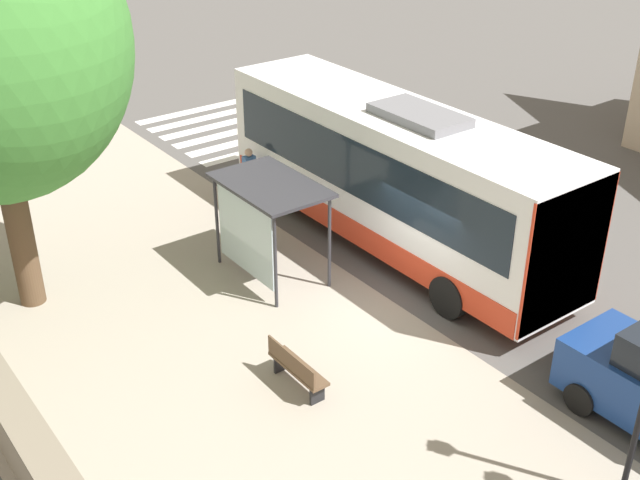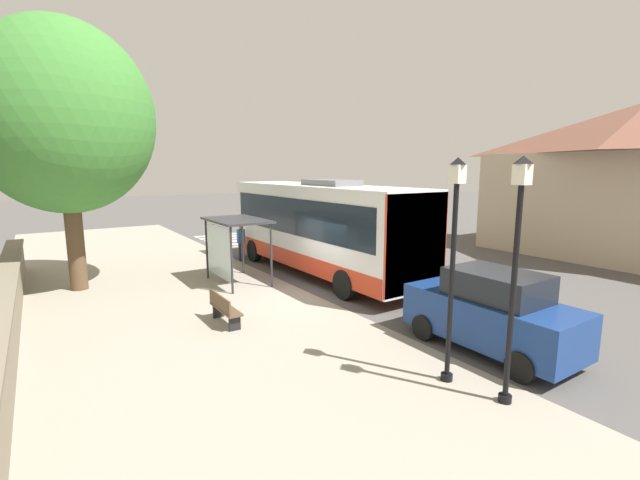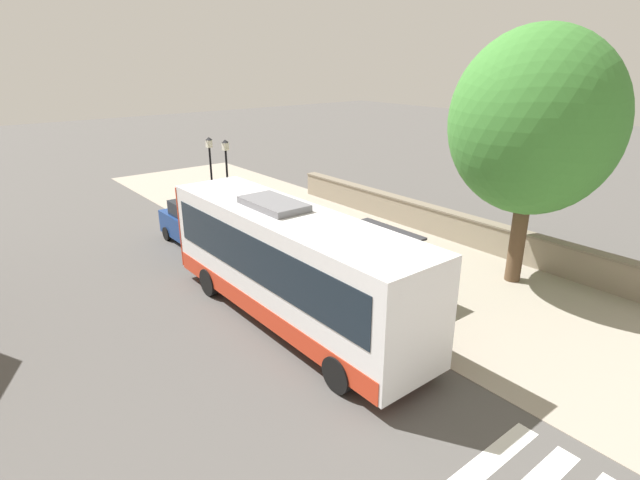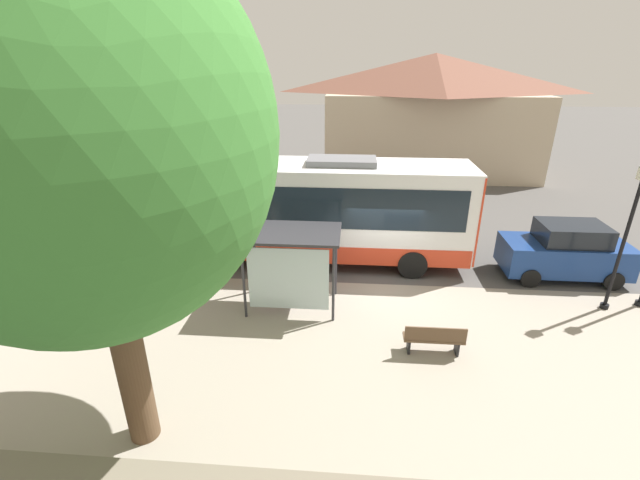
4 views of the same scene
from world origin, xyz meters
TOP-DOWN VIEW (x-y plane):
  - ground_plane at (0.00, 0.00)m, footprint 120.00×120.00m
  - sidewalk_plaza at (-4.50, 0.00)m, footprint 9.00×44.00m
  - crosswalk_stripes at (5.00, 12.27)m, footprint 9.00×5.25m
  - background_building at (15.64, -3.67)m, footprint 6.60×13.60m
  - bus at (1.82, 2.29)m, footprint 2.68×10.73m
  - bus_shelter at (-1.67, 2.83)m, footprint 1.81×2.85m
  - pedestrian at (0.19, 6.51)m, footprint 0.34×0.23m
  - bench at (-3.57, -1.08)m, footprint 0.40×1.53m
  - street_lamp_far at (-0.96, -6.63)m, footprint 0.28×0.28m
  - shade_tree at (-6.63, 5.12)m, footprint 5.84×5.84m
  - parked_car_behind_bus at (1.10, -6.19)m, footprint 1.85×4.03m

SIDE VIEW (x-z plane):
  - ground_plane at x=0.00m, z-range 0.00..0.00m
  - crosswalk_stripes at x=5.00m, z-range 0.00..0.01m
  - sidewalk_plaza at x=-4.50m, z-range 0.00..0.02m
  - bench at x=-3.57m, z-range 0.03..0.91m
  - parked_car_behind_bus at x=1.10m, z-range -0.03..1.92m
  - pedestrian at x=0.19m, z-range 0.15..1.86m
  - bus at x=1.82m, z-range 0.06..3.92m
  - bus_shelter at x=-1.67m, z-range 0.82..3.26m
  - street_lamp_far at x=-0.96m, z-range 0.41..4.91m
  - background_building at x=15.64m, z-range 0.11..7.42m
  - shade_tree at x=-6.63m, z-range 1.35..10.53m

